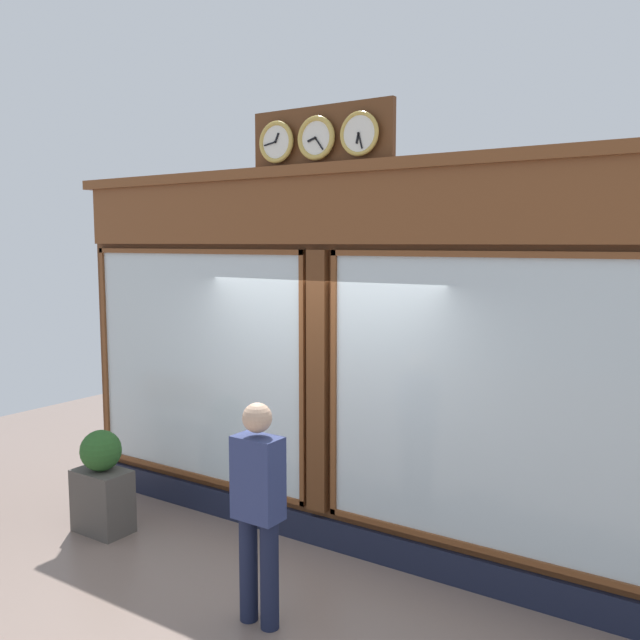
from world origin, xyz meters
TOP-DOWN VIEW (x-y plane):
  - shop_facade at (0.00, -0.13)m, footprint 6.30×0.42m
  - pedestrian at (-0.37, 1.38)m, footprint 0.36×0.22m
  - planter_box at (1.94, 0.95)m, footprint 0.56×0.36m
  - planter_shrub at (1.94, 0.95)m, footprint 0.40×0.40m

SIDE VIEW (x-z plane):
  - planter_box at x=1.94m, z-range 0.00..0.62m
  - planter_shrub at x=1.94m, z-range 0.62..1.02m
  - pedestrian at x=-0.37m, z-range 0.09..1.78m
  - shop_facade at x=0.00m, z-range -0.23..3.81m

